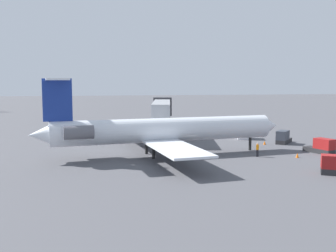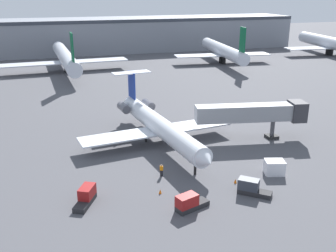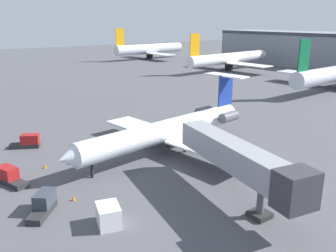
# 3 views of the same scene
# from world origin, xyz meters

# --- Properties ---
(ground_plane) EXTENTS (400.00, 400.00, 0.10)m
(ground_plane) POSITION_xyz_m (0.00, 0.00, -0.05)
(ground_plane) COLOR #4C4C51
(regional_jet) EXTENTS (25.29, 31.34, 9.32)m
(regional_jet) POSITION_xyz_m (-0.29, 3.24, 3.16)
(regional_jet) COLOR silver
(regional_jet) RESTS_ON ground_plane
(jet_bridge) EXTENTS (18.21, 6.15, 6.14)m
(jet_bridge) POSITION_xyz_m (15.57, 0.26, 4.46)
(jet_bridge) COLOR gray
(jet_bridge) RESTS_ON ground_plane
(ground_crew_marshaller) EXTENTS (0.48, 0.44, 1.69)m
(ground_crew_marshaller) POSITION_xyz_m (-3.05, -8.23, 0.86)
(ground_crew_marshaller) COLOR black
(ground_crew_marshaller) RESTS_ON ground_plane
(baggage_tug_lead) EXTENTS (4.24, 2.63, 1.90)m
(baggage_tug_lead) POSITION_xyz_m (-2.40, -17.07, 0.84)
(baggage_tug_lead) COLOR #262628
(baggage_tug_lead) RESTS_ON ground_plane
(baggage_tug_trailing) EXTENTS (3.10, 4.19, 1.90)m
(baggage_tug_trailing) POSITION_xyz_m (-13.23, -12.19, 0.84)
(baggage_tug_trailing) COLOR #262628
(baggage_tug_trailing) RESTS_ON ground_plane
(baggage_tug_spare) EXTENTS (3.95, 3.67, 1.90)m
(baggage_tug_spare) POSITION_xyz_m (5.91, -15.97, 0.84)
(baggage_tug_spare) COLOR #262628
(baggage_tug_spare) RESTS_ON ground_plane
(cargo_container_uld) EXTENTS (2.93, 2.52, 1.92)m
(cargo_container_uld) POSITION_xyz_m (11.48, -12.06, 0.96)
(cargo_container_uld) COLOR silver
(cargo_container_uld) RESTS_ON ground_plane
(traffic_cone_near) EXTENTS (0.36, 0.36, 0.55)m
(traffic_cone_near) POSITION_xyz_m (-4.50, -12.63, 0.28)
(traffic_cone_near) COLOR orange
(traffic_cone_near) RESTS_ON ground_plane
(traffic_cone_mid) EXTENTS (0.36, 0.36, 0.55)m
(traffic_cone_mid) POSITION_xyz_m (5.39, -12.88, 0.28)
(traffic_cone_mid) COLOR orange
(traffic_cone_mid) RESTS_ON ground_plane
(terminal_building) EXTENTS (166.07, 20.56, 12.74)m
(terminal_building) POSITION_xyz_m (0.00, 102.91, 6.39)
(terminal_building) COLOR gray
(terminal_building) RESTS_ON ground_plane
(parked_airliner_centre) EXTENTS (36.99, 43.88, 13.37)m
(parked_airliner_centre) POSITION_xyz_m (-10.94, 66.16, 4.27)
(parked_airliner_centre) COLOR silver
(parked_airliner_centre) RESTS_ON ground_plane
(parked_airliner_east_mid) EXTENTS (32.17, 37.94, 13.26)m
(parked_airliner_east_mid) POSITION_xyz_m (39.44, 64.93, 4.23)
(parked_airliner_east_mid) COLOR silver
(parked_airliner_east_mid) RESTS_ON ground_plane
(parked_airliner_east_end) EXTENTS (34.47, 40.69, 13.71)m
(parked_airliner_east_end) POSITION_xyz_m (84.82, 68.58, 4.45)
(parked_airliner_east_end) COLOR silver
(parked_airliner_east_end) RESTS_ON ground_plane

